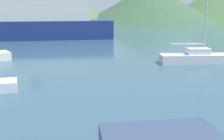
# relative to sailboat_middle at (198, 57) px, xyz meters

# --- Properties ---
(sailboat_middle) EXTENTS (6.51, 2.15, 7.79)m
(sailboat_middle) POSITION_rel_sailboat_middle_xyz_m (0.00, 0.00, 0.00)
(sailboat_middle) COLOR silver
(sailboat_middle) RESTS_ON ground_plane
(ferry_distant) EXTENTS (24.57, 10.93, 7.36)m
(ferry_distant) POSITION_rel_sailboat_middle_xyz_m (-19.79, 19.02, 2.03)
(ferry_distant) COLOR navy
(ferry_distant) RESTS_ON ground_plane
(hill_east) EXTENTS (44.19, 44.19, 12.26)m
(hill_east) POSITION_rel_sailboat_middle_xyz_m (3.59, 71.57, 5.62)
(hill_east) COLOR #38563D
(hill_east) RESTS_ON ground_plane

